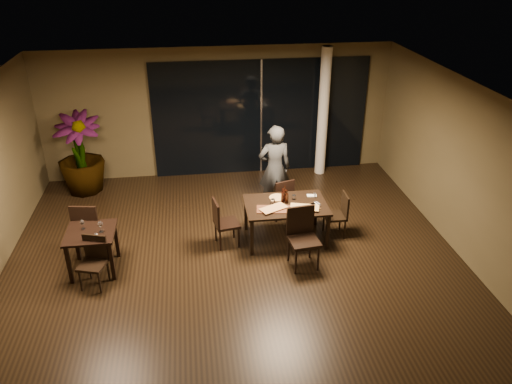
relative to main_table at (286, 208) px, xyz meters
The scene contains 31 objects.
ground 1.45m from the main_table, 141.34° to the right, with size 8.00×8.00×0.00m, color black.
wall_back 3.50m from the main_table, 107.10° to the left, with size 8.00×0.10×3.00m, color #4B4128.
wall_right 3.26m from the main_table, 14.70° to the right, with size 0.10×8.00×3.00m, color #4B4128.
ceiling 2.67m from the main_table, 141.34° to the right, with size 8.00×8.00×0.04m, color silver.
window_panel 3.23m from the main_table, 90.00° to the left, with size 5.00×0.06×2.70m, color black.
column 3.28m from the main_table, 63.84° to the left, with size 0.24×0.24×3.00m, color silver.
main_table is the anchor object (origin of this frame).
side_table 3.44m from the main_table, behind, with size 0.80×0.80×0.75m.
chair_main_far 0.80m from the main_table, 84.12° to the left, with size 0.51×0.51×0.88m.
chair_main_near 0.81m from the main_table, 80.33° to the right, with size 0.54×0.54×1.06m.
chair_main_left 1.19m from the main_table, behind, with size 0.50×0.50×0.92m.
chair_main_right 1.05m from the main_table, ahead, with size 0.40×0.40×0.86m.
chair_side_far 3.54m from the main_table, behind, with size 0.54×0.54×1.02m.
chair_side_near 3.44m from the main_table, 164.83° to the right, with size 0.50×0.50×0.86m.
diner 1.25m from the main_table, 90.19° to the left, with size 0.62×0.41×1.83m, color #2A2D2F.
potted_plant 4.83m from the main_table, 147.39° to the left, with size 0.98×0.98×1.80m, color #1C521B.
pizza_board_left 0.33m from the main_table, 146.11° to the right, with size 0.60×0.30×0.01m, color #482617.
pizza_board_right 0.38m from the main_table, 36.33° to the right, with size 0.53×0.26×0.01m, color #412A14.
oblong_pizza_left 0.33m from the main_table, 146.11° to the right, with size 0.47×0.22×0.02m, color #68090D, non-canonical shape.
oblong_pizza_right 0.38m from the main_table, 36.33° to the right, with size 0.49×0.23×0.02m, color maroon, non-canonical shape.
round_pizza 0.29m from the main_table, 113.95° to the left, with size 0.30×0.30×0.01m, color red.
bottle_a 0.24m from the main_table, 121.17° to the left, with size 0.06×0.06×0.28m, color black, non-canonical shape.
bottle_b 0.21m from the main_table, 64.09° to the left, with size 0.06×0.06×0.26m, color black, non-canonical shape.
bottle_c 0.26m from the main_table, 91.91° to the left, with size 0.07×0.07×0.30m, color black, non-canonical shape.
tumbler_left 0.27m from the main_table, 169.98° to the left, with size 0.08×0.08×0.10m, color white.
tumbler_right 0.27m from the main_table, 42.88° to the left, with size 0.07×0.07×0.09m, color white.
napkin_near 0.52m from the main_table, ahead, with size 0.18×0.10×0.01m, color white.
napkin_far 0.60m from the main_table, 24.63° to the left, with size 0.18×0.10×0.01m, color silver.
wine_glass_a 3.55m from the main_table, behind, with size 0.07×0.07×0.16m, color white, non-canonical shape.
wine_glass_b 3.26m from the main_table, behind, with size 0.08×0.08×0.19m, color white, non-canonical shape.
side_napkin 3.42m from the main_table, 168.66° to the right, with size 0.18×0.11×0.01m, color silver.
Camera 1 is at (-0.64, -7.06, 5.10)m, focal length 35.00 mm.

